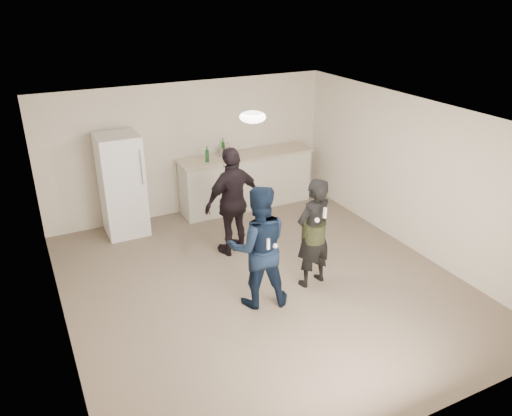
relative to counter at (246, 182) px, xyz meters
name	(u,v)px	position (x,y,z in m)	size (l,w,h in m)	color
floor	(262,283)	(-1.02, -2.67, -0.53)	(6.00, 6.00, 0.00)	#6B5B4C
ceiling	(263,118)	(-1.02, -2.67, 1.98)	(6.00, 6.00, 0.00)	silver
wall_back	(190,149)	(-1.02, 0.33, 0.72)	(6.00, 6.00, 0.00)	beige
wall_front	(415,328)	(-1.02, -5.67, 0.72)	(6.00, 6.00, 0.00)	beige
wall_left	(53,250)	(-3.77, -2.67, 0.72)	(6.00, 6.00, 0.00)	beige
wall_right	(414,176)	(1.73, -2.67, 0.72)	(6.00, 6.00, 0.00)	beige
counter	(246,182)	(0.00, 0.00, 0.00)	(2.60, 0.56, 1.05)	beige
counter_top	(246,155)	(0.00, 0.00, 0.55)	(2.68, 0.64, 0.04)	beige
fridge	(122,185)	(-2.42, -0.07, 0.38)	(0.70, 0.70, 1.80)	white
fridge_handle	(141,167)	(-2.14, -0.44, 0.78)	(0.02, 0.02, 0.60)	silver
ceiling_dome	(253,117)	(-1.02, -2.37, 1.93)	(0.36, 0.36, 0.16)	white
shaker	(221,152)	(-0.47, 0.11, 0.65)	(0.08, 0.08, 0.17)	#AFB0B4
man	(258,247)	(-1.28, -3.06, 0.35)	(0.85, 0.66, 1.74)	#102445
woman	(313,233)	(-0.36, -2.98, 0.30)	(0.60, 0.40, 1.66)	black
camo_shorts	(313,232)	(-0.36, -2.98, 0.32)	(0.34, 0.34, 0.28)	#2E3A1A
spectator	(233,202)	(-0.99, -1.59, 0.38)	(1.06, 0.44, 1.80)	black
remote_man	(268,244)	(-1.28, -3.34, 0.53)	(0.04, 0.04, 0.15)	silver
nunchuk_man	(275,246)	(-1.16, -3.31, 0.45)	(0.07, 0.07, 0.07)	silver
remote_woman	(325,213)	(-0.36, -3.23, 0.72)	(0.04, 0.04, 0.15)	white
nunchuk_woman	(317,220)	(-0.46, -3.20, 0.62)	(0.07, 0.07, 0.07)	white
bottle_cluster	(221,152)	(-0.51, 0.02, 0.67)	(0.55, 0.33, 0.25)	#154B19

